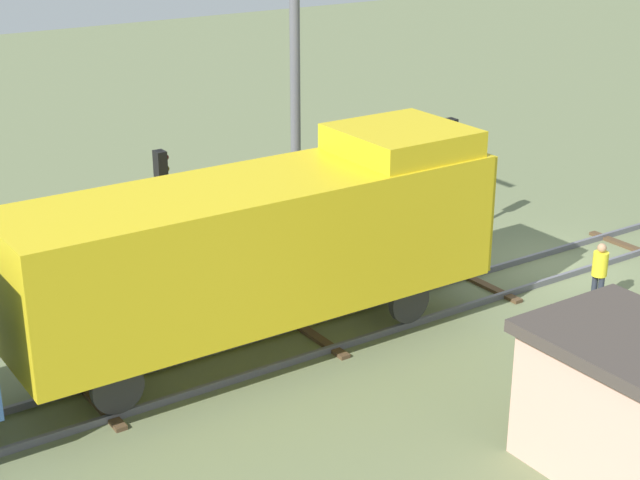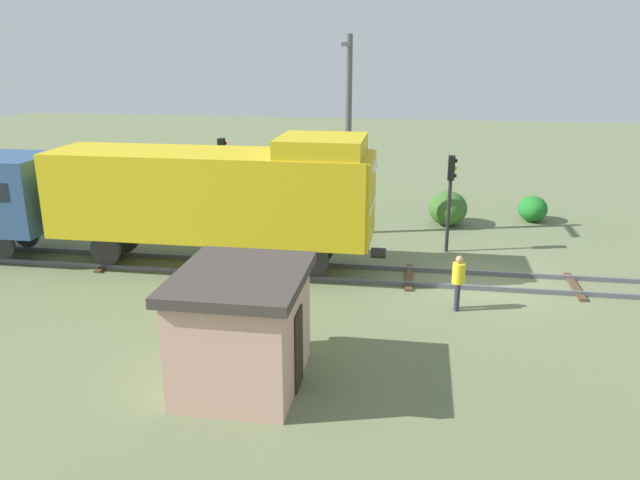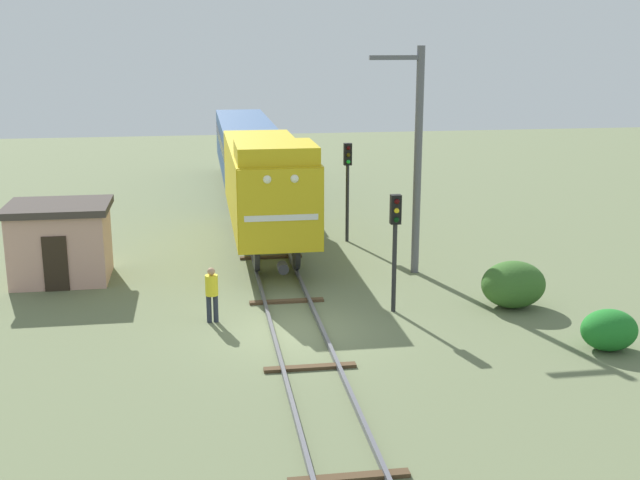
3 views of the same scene
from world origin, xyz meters
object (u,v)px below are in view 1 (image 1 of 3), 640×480
object	(u,v)px
traffic_signal_mid	(163,201)
worker_near_track	(599,270)
relay_hut	(628,403)
locomotive	(267,240)
catenary_mast	(297,106)
traffic_signal_near	(450,157)

from	to	relation	value
traffic_signal_mid	worker_near_track	xyz separation A→B (m)	(-5.80, -9.00, -1.87)
relay_hut	locomotive	bearing A→B (deg)	21.76
worker_near_track	catenary_mast	size ratio (longest dim) A/B	0.21
traffic_signal_near	relay_hut	bearing A→B (deg)	154.76
worker_near_track	catenary_mast	xyz separation A→B (m)	(7.34, 4.20, 3.27)
locomotive	traffic_signal_mid	xyz separation A→B (m)	(3.40, 0.85, 0.09)
catenary_mast	relay_hut	distance (m)	12.80
locomotive	worker_near_track	size ratio (longest dim) A/B	6.82
catenary_mast	relay_hut	bearing A→B (deg)	175.60
traffic_signal_mid	catenary_mast	world-z (taller)	catenary_mast
locomotive	catenary_mast	bearing A→B (deg)	-38.66
traffic_signal_mid	relay_hut	xyz separation A→B (m)	(-10.90, -3.84, -1.47)
worker_near_track	traffic_signal_mid	bearing A→B (deg)	175.39
locomotive	traffic_signal_near	bearing A→B (deg)	-68.29
catenary_mast	traffic_signal_near	bearing A→B (deg)	-113.05
worker_near_track	relay_hut	distance (m)	7.26
locomotive	traffic_signal_mid	world-z (taller)	locomotive
locomotive	relay_hut	distance (m)	8.19
locomotive	traffic_signal_near	size ratio (longest dim) A/B	3.13
traffic_signal_near	traffic_signal_mid	size ratio (longest dim) A/B	0.90
traffic_signal_near	catenary_mast	size ratio (longest dim) A/B	0.46
locomotive	traffic_signal_mid	bearing A→B (deg)	14.02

